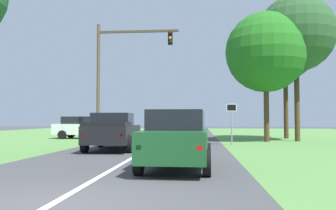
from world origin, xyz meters
TOP-DOWN VIEW (x-y plane):
  - ground_plane at (0.00, 9.96)m, footprint 120.00×120.00m
  - red_suv_near at (1.98, 4.81)m, footprint 2.19×4.63m
  - pickup_truck_lead at (-1.65, 11.30)m, footprint 2.52×5.39m
  - traffic_light at (-3.26, 18.82)m, footprint 5.95×0.40m
  - keep_moving_sign at (4.60, 15.21)m, footprint 0.60×0.09m
  - oak_tree_right at (9.67, 23.15)m, footprint 4.62×4.62m
  - crossing_suv_far at (-6.55, 21.56)m, footprint 4.79×2.16m
  - extra_tree_1 at (9.54, 19.38)m, footprint 5.46×5.46m
  - extra_tree_2 at (7.29, 18.65)m, footprint 5.57×5.57m

SIDE VIEW (x-z plane):
  - ground_plane at x=0.00m, z-range 0.00..0.00m
  - crossing_suv_far at x=-6.55m, z-range 0.05..1.81m
  - pickup_truck_lead at x=-1.65m, z-range 0.03..1.88m
  - red_suv_near at x=1.98m, z-range 0.05..1.87m
  - keep_moving_sign at x=4.60m, z-range 0.36..2.96m
  - traffic_light at x=-3.26m, z-range 1.19..9.68m
  - extra_tree_2 at x=7.29m, z-range 1.70..10.69m
  - oak_tree_right at x=9.67m, z-range 2.34..11.71m
  - extra_tree_1 at x=9.54m, z-range 2.43..12.79m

